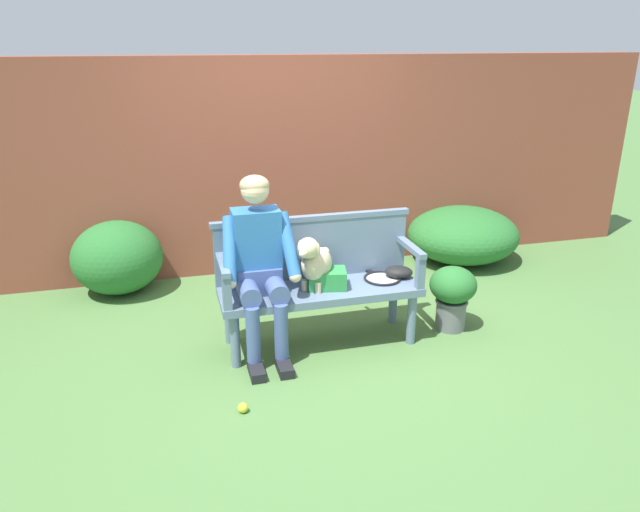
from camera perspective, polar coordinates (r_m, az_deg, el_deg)
ground_plane at (r=4.67m, az=0.00°, el=-8.28°), size 40.00×40.00×0.00m
brick_garden_fence at (r=5.97m, az=-4.51°, el=8.70°), size 8.00×0.30×2.09m
hedge_bush_mid_right at (r=5.75m, az=-18.91°, el=-0.13°), size 0.82×0.80×0.67m
hedge_bush_mid_left at (r=6.42m, az=13.58°, el=2.02°), size 1.17×1.11×0.57m
garden_bench at (r=4.49m, az=0.00°, el=-3.77°), size 1.51×0.50×0.47m
bench_backrest at (r=4.57m, az=-0.71°, el=0.97°), size 1.55×0.06×0.50m
bench_armrest_left_end at (r=4.19m, az=-9.19°, el=-1.90°), size 0.06×0.50×0.28m
bench_armrest_right_end at (r=4.54m, az=9.05°, el=-0.13°), size 0.06×0.50×0.28m
person_seated at (r=4.27m, az=-5.89°, el=-0.36°), size 0.56×0.65×1.34m
dog_on_bench at (r=4.35m, az=-0.54°, el=-0.57°), size 0.37×0.40×0.43m
tennis_racket at (r=4.65m, az=5.79°, el=-2.03°), size 0.37×0.58×0.03m
baseball_glove at (r=4.67m, az=7.56°, el=-1.52°), size 0.27×0.25×0.09m
sports_bag at (r=4.44m, az=0.69°, el=-2.19°), size 0.32×0.25×0.14m
tennis_ball at (r=3.90m, az=-7.42°, el=-14.27°), size 0.07×0.07×0.07m
potted_plant at (r=4.87m, az=12.62°, el=-3.45°), size 0.38×0.38×0.53m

